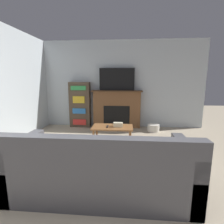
# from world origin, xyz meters

# --- Properties ---
(wall_back) EXTENTS (5.51, 0.06, 2.70)m
(wall_back) POSITION_xyz_m (0.00, 4.10, 1.35)
(wall_back) COLOR silver
(wall_back) RESTS_ON ground_plane
(wall_side) EXTENTS (0.06, 5.07, 2.70)m
(wall_side) POSITION_xyz_m (-2.28, 2.03, 1.35)
(wall_side) COLOR silver
(wall_side) RESTS_ON ground_plane
(fireplace) EXTENTS (1.58, 0.28, 1.18)m
(fireplace) POSITION_xyz_m (0.06, 3.96, 0.59)
(fireplace) COLOR brown
(fireplace) RESTS_ON ground_plane
(tv) EXTENTS (1.07, 0.03, 0.68)m
(tv) POSITION_xyz_m (0.06, 3.94, 1.52)
(tv) COLOR black
(tv) RESTS_ON fireplace
(couch) EXTENTS (2.38, 0.98, 0.91)m
(couch) POSITION_xyz_m (0.04, 0.65, 0.30)
(couch) COLOR #4C4C51
(couch) RESTS_ON ground_plane
(coffee_table) EXTENTS (0.96, 0.55, 0.42)m
(coffee_table) POSITION_xyz_m (0.05, 2.49, 0.36)
(coffee_table) COLOR brown
(coffee_table) RESTS_ON ground_plane
(tissue_box) EXTENTS (0.22, 0.12, 0.10)m
(tissue_box) POSITION_xyz_m (0.18, 2.49, 0.47)
(tissue_box) COLOR beige
(tissue_box) RESTS_ON coffee_table
(remote_control) EXTENTS (0.04, 0.15, 0.02)m
(remote_control) POSITION_xyz_m (-0.07, 2.45, 0.43)
(remote_control) COLOR black
(remote_control) RESTS_ON coffee_table
(bookshelf) EXTENTS (0.65, 0.29, 1.43)m
(bookshelf) POSITION_xyz_m (-1.11, 3.93, 0.71)
(bookshelf) COLOR #4C3D2D
(bookshelf) RESTS_ON ground_plane
(storage_basket) EXTENTS (0.34, 0.34, 0.21)m
(storage_basket) POSITION_xyz_m (1.17, 3.59, 0.11)
(storage_basket) COLOR silver
(storage_basket) RESTS_ON ground_plane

